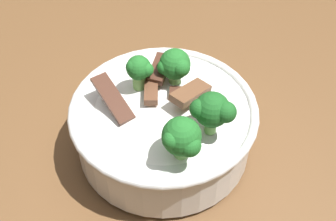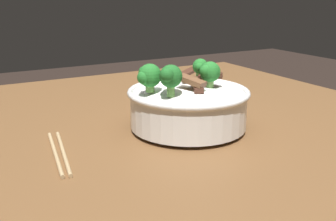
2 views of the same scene
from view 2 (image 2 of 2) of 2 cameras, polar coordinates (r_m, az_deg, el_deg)
name	(u,v)px [view 2 (image 2 of 2)]	position (r m, az deg, el deg)	size (l,w,h in m)	color
dining_table	(193,166)	(0.93, 3.67, -7.99)	(1.22, 1.07, 0.79)	brown
rice_bowl	(188,102)	(0.84, 2.86, 1.22)	(0.26, 0.26, 0.15)	white
chopsticks_pair	(59,152)	(0.75, -15.37, -5.83)	(0.21, 0.05, 0.01)	tan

